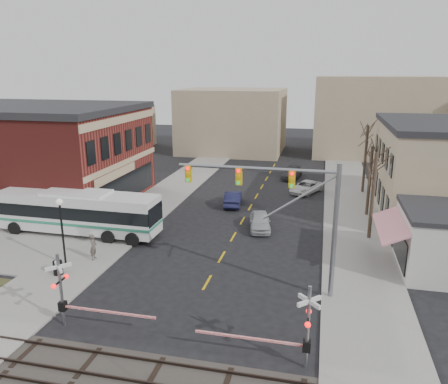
# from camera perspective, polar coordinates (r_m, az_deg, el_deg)

# --- Properties ---
(ground) EXTENTS (160.00, 160.00, 0.00)m
(ground) POSITION_cam_1_polar(r_m,az_deg,el_deg) (26.22, -3.40, -13.68)
(ground) COLOR black
(ground) RESTS_ON ground
(sidewalk_west) EXTENTS (5.00, 60.00, 0.12)m
(sidewalk_west) POSITION_cam_1_polar(r_m,az_deg,el_deg) (46.67, -7.72, -0.43)
(sidewalk_west) COLOR gray
(sidewalk_west) RESTS_ON ground
(sidewalk_east) EXTENTS (5.00, 60.00, 0.12)m
(sidewalk_east) POSITION_cam_1_polar(r_m,az_deg,el_deg) (43.90, 16.20, -1.95)
(sidewalk_east) COLOR gray
(sidewalk_east) RESTS_ON ground
(tree_east_a) EXTENTS (0.28, 0.28, 6.75)m
(tree_east_a) POSITION_cam_1_polar(r_m,az_deg,el_deg) (35.38, 18.83, -0.54)
(tree_east_a) COLOR #382B21
(tree_east_a) RESTS_ON sidewalk_east
(tree_east_b) EXTENTS (0.28, 0.28, 6.30)m
(tree_east_b) POSITION_cam_1_polar(r_m,az_deg,el_deg) (41.25, 18.46, 1.39)
(tree_east_b) COLOR #382B21
(tree_east_b) RESTS_ON sidewalk_east
(tree_east_c) EXTENTS (0.28, 0.28, 7.20)m
(tree_east_c) POSITION_cam_1_polar(r_m,az_deg,el_deg) (48.96, 17.95, 4.11)
(tree_east_c) COLOR #382B21
(tree_east_c) RESTS_ON sidewalk_east
(transit_bus) EXTENTS (13.29, 3.04, 3.42)m
(transit_bus) POSITION_cam_1_polar(r_m,az_deg,el_deg) (36.90, -18.51, -2.42)
(transit_bus) COLOR silver
(transit_bus) RESTS_ON ground
(traffic_signal_mast) EXTENTS (9.19, 0.30, 8.00)m
(traffic_signal_mast) POSITION_cam_1_polar(r_m,az_deg,el_deg) (24.83, 8.55, -1.23)
(traffic_signal_mast) COLOR gray
(traffic_signal_mast) RESTS_ON ground
(rr_crossing_west) EXTENTS (5.60, 1.36, 4.00)m
(rr_crossing_west) POSITION_cam_1_polar(r_m,az_deg,el_deg) (24.05, -19.64, -12.16)
(rr_crossing_west) COLOR gray
(rr_crossing_west) RESTS_ON ground
(rr_crossing_east) EXTENTS (5.60, 1.36, 4.00)m
(rr_crossing_east) POSITION_cam_1_polar(r_m,az_deg,el_deg) (20.23, 9.61, -17.04)
(rr_crossing_east) COLOR gray
(rr_crossing_east) RESTS_ON ground
(street_lamp) EXTENTS (0.44, 0.44, 4.64)m
(street_lamp) POSITION_cam_1_polar(r_m,az_deg,el_deg) (30.76, -20.52, -3.23)
(street_lamp) COLOR black
(street_lamp) RESTS_ON sidewalk_west
(trash_bin) EXTENTS (0.60, 0.60, 0.91)m
(trash_bin) POSITION_cam_1_polar(r_m,az_deg,el_deg) (30.41, -20.87, -9.22)
(trash_bin) COLOR black
(trash_bin) RESTS_ON sidewalk_west
(car_a) EXTENTS (2.40, 4.38, 1.41)m
(car_a) POSITION_cam_1_polar(r_m,az_deg,el_deg) (36.50, 4.71, -3.84)
(car_a) COLOR #AAABAF
(car_a) RESTS_ON ground
(car_b) EXTENTS (2.09, 4.53, 1.44)m
(car_b) POSITION_cam_1_polar(r_m,az_deg,el_deg) (42.85, 1.18, -0.82)
(car_b) COLOR #151736
(car_b) RESTS_ON ground
(car_c) EXTENTS (3.84, 5.04, 1.27)m
(car_c) POSITION_cam_1_polar(r_m,az_deg,el_deg) (48.10, 10.64, 0.64)
(car_c) COLOR silver
(car_c) RESTS_ON ground
(car_d) EXTENTS (2.60, 4.91, 1.35)m
(car_d) POSITION_cam_1_polar(r_m,az_deg,el_deg) (54.38, 8.85, 2.49)
(car_d) COLOR #3D3C41
(car_d) RESTS_ON ground
(pedestrian_near) EXTENTS (0.56, 0.74, 1.84)m
(pedestrian_near) POSITION_cam_1_polar(r_m,az_deg,el_deg) (31.75, -16.71, -6.87)
(pedestrian_near) COLOR #544B43
(pedestrian_near) RESTS_ON sidewalk_west
(pedestrian_far) EXTENTS (1.13, 1.13, 1.85)m
(pedestrian_far) POSITION_cam_1_polar(r_m,az_deg,el_deg) (36.34, -17.78, -4.08)
(pedestrian_far) COLOR #2E3451
(pedestrian_far) RESTS_ON sidewalk_west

